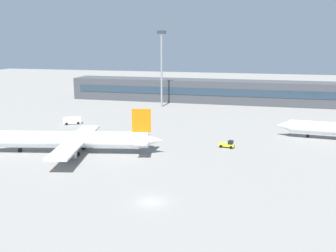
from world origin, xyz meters
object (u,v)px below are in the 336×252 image
Objects in this scene: airplane_near at (71,140)px; floodlight_tower_east at (162,64)px; baggage_tug_yellow at (228,144)px; service_van_white at (72,120)px.

floodlight_tower_east reaches higher than airplane_near.
airplane_near is 36.31m from baggage_tug_yellow.
service_van_white is 43.09m from floodlight_tower_east.
baggage_tug_yellow is (33.93, 12.72, -2.32)m from airplane_near.
baggage_tug_yellow is at bearing -16.93° from service_van_white.
baggage_tug_yellow is at bearing 20.55° from airplane_near.
floodlight_tower_east is (-29.42, 50.47, 15.35)m from baggage_tug_yellow.
floodlight_tower_east reaches higher than service_van_white.
airplane_near is 1.46× the size of floodlight_tower_east.
service_van_white is at bearing 117.23° from airplane_near.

